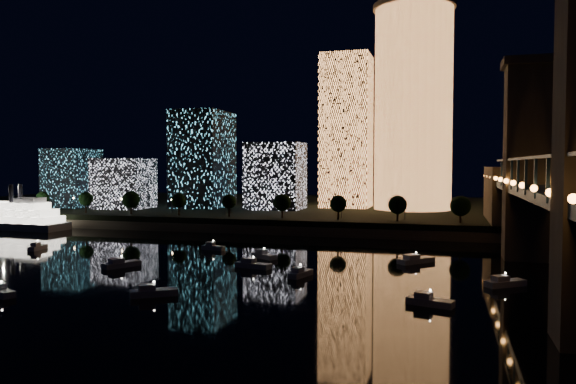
# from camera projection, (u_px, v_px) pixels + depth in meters

# --- Properties ---
(ground) EXTENTS (520.00, 520.00, 0.00)m
(ground) POSITION_uv_depth(u_px,v_px,m) (205.00, 285.00, 110.30)
(ground) COLOR black
(ground) RESTS_ON ground
(far_bank) EXTENTS (420.00, 160.00, 5.00)m
(far_bank) POSITION_uv_depth(u_px,v_px,m) (346.00, 210.00, 263.99)
(far_bank) COLOR black
(far_bank) RESTS_ON ground
(seawall) EXTENTS (420.00, 6.00, 3.00)m
(seawall) POSITION_uv_depth(u_px,v_px,m) (306.00, 231.00, 189.06)
(seawall) COLOR #6B5E4C
(seawall) RESTS_ON ground
(tower_cylindrical) EXTENTS (34.00, 34.00, 85.45)m
(tower_cylindrical) POSITION_uv_depth(u_px,v_px,m) (413.00, 107.00, 235.41)
(tower_cylindrical) COLOR #E88F4A
(tower_cylindrical) RESTS_ON far_bank
(tower_rectangular) EXTENTS (21.09, 21.09, 67.11)m
(tower_rectangular) POSITION_uv_depth(u_px,v_px,m) (347.00, 132.00, 248.86)
(tower_rectangular) COLOR #E88F4A
(tower_rectangular) RESTS_ON far_bank
(midrise_blocks) EXTENTS (112.15, 40.48, 42.56)m
(midrise_blocks) POSITION_uv_depth(u_px,v_px,m) (183.00, 170.00, 246.53)
(midrise_blocks) COLOR white
(midrise_blocks) RESTS_ON far_bank
(truss_bridge) EXTENTS (13.00, 266.00, 50.00)m
(truss_bridge) POSITION_uv_depth(u_px,v_px,m) (565.00, 209.00, 95.46)
(truss_bridge) COLOR #182F4D
(truss_bridge) RESTS_ON ground
(motorboats) EXTENTS (126.71, 71.53, 2.78)m
(motorboats) POSITION_uv_depth(u_px,v_px,m) (226.00, 270.00, 121.72)
(motorboats) COLOR silver
(motorboats) RESTS_ON ground
(esplanade_trees) EXTENTS (165.90, 6.63, 8.82)m
(esplanade_trees) POSITION_uv_depth(u_px,v_px,m) (250.00, 202.00, 200.33)
(esplanade_trees) COLOR black
(esplanade_trees) RESTS_ON far_bank
(street_lamps) EXTENTS (132.70, 0.70, 5.65)m
(street_lamps) POSITION_uv_depth(u_px,v_px,m) (225.00, 204.00, 209.46)
(street_lamps) COLOR black
(street_lamps) RESTS_ON far_bank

